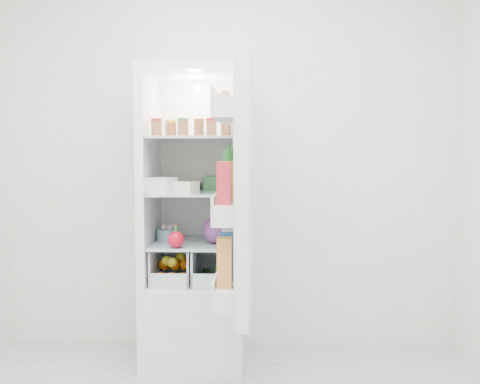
{
  "coord_description": "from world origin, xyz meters",
  "views": [
    {
      "loc": [
        0.2,
        -2.04,
        1.29
      ],
      "look_at": [
        0.09,
        0.95,
        1.07
      ],
      "focal_mm": 40.0,
      "sensor_mm": 36.0,
      "label": 1
    }
  ],
  "objects_px": {
    "refrigerator": "(196,253)",
    "mushroom_bowl": "(169,235)",
    "fridge_door": "(239,193)",
    "red_cabbage": "(216,230)"
  },
  "relations": [
    {
      "from": "red_cabbage",
      "to": "fridge_door",
      "type": "xyz_separation_m",
      "value": [
        0.16,
        -0.52,
        0.26
      ]
    },
    {
      "from": "refrigerator",
      "to": "mushroom_bowl",
      "type": "bearing_deg",
      "value": -177.09
    },
    {
      "from": "fridge_door",
      "to": "mushroom_bowl",
      "type": "bearing_deg",
      "value": 37.06
    },
    {
      "from": "refrigerator",
      "to": "red_cabbage",
      "type": "relative_size",
      "value": 11.2
    },
    {
      "from": "refrigerator",
      "to": "red_cabbage",
      "type": "distance_m",
      "value": 0.24
    },
    {
      "from": "red_cabbage",
      "to": "fridge_door",
      "type": "relative_size",
      "value": 0.12
    },
    {
      "from": "refrigerator",
      "to": "mushroom_bowl",
      "type": "xyz_separation_m",
      "value": [
        -0.17,
        -0.01,
        0.12
      ]
    },
    {
      "from": "refrigerator",
      "to": "mushroom_bowl",
      "type": "relative_size",
      "value": 11.99
    },
    {
      "from": "red_cabbage",
      "to": "fridge_door",
      "type": "height_order",
      "value": "fridge_door"
    },
    {
      "from": "fridge_door",
      "to": "refrigerator",
      "type": "bearing_deg",
      "value": 25.74
    }
  ]
}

